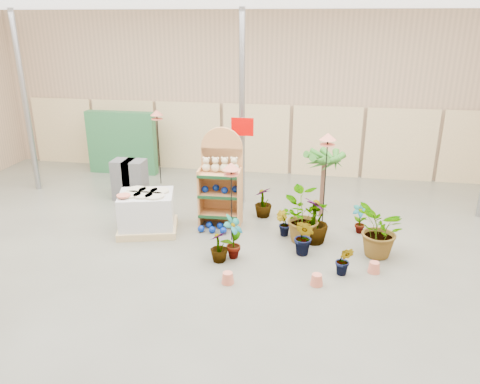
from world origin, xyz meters
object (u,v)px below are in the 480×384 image
(potted_plant_2, at_px, (301,217))
(display_shelf, at_px, (221,181))
(bird_table_front, at_px, (231,169))
(pallet_stack, at_px, (147,212))

(potted_plant_2, bearing_deg, display_shelf, 160.98)
(bird_table_front, bearing_deg, display_shelf, 115.04)
(pallet_stack, distance_m, potted_plant_2, 3.21)
(display_shelf, height_order, pallet_stack, display_shelf)
(bird_table_front, xyz_separation_m, potted_plant_2, (1.37, 0.20, -1.00))
(display_shelf, bearing_deg, pallet_stack, -156.58)
(display_shelf, relative_size, pallet_stack, 1.51)
(pallet_stack, bearing_deg, potted_plant_2, -13.16)
(bird_table_front, relative_size, potted_plant_2, 1.56)
(pallet_stack, bearing_deg, bird_table_front, -18.21)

